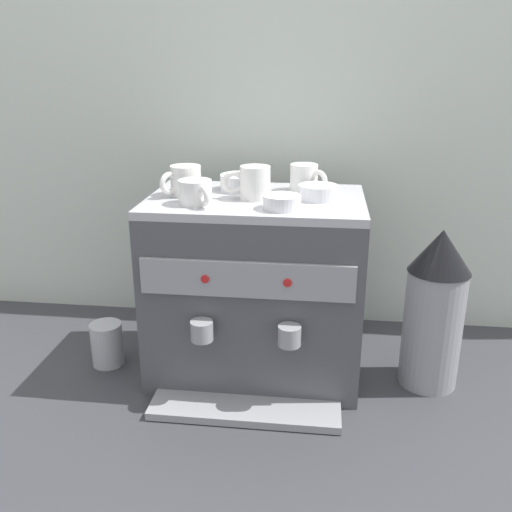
# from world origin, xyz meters

# --- Properties ---
(ground_plane) EXTENTS (4.00, 4.00, 0.00)m
(ground_plane) POSITION_xyz_m (0.00, 0.00, 0.00)
(ground_plane) COLOR #38383D
(tiled_backsplash_wall) EXTENTS (2.80, 0.03, 1.07)m
(tiled_backsplash_wall) POSITION_xyz_m (0.00, 0.35, 0.54)
(tiled_backsplash_wall) COLOR silver
(tiled_backsplash_wall) RESTS_ON ground_plane
(espresso_machine) EXTENTS (0.56, 0.48, 0.50)m
(espresso_machine) POSITION_xyz_m (0.00, -0.00, 0.25)
(espresso_machine) COLOR #4C4C51
(espresso_machine) RESTS_ON ground_plane
(ceramic_cup_0) EXTENTS (0.10, 0.11, 0.08)m
(ceramic_cup_0) POSITION_xyz_m (-0.19, 0.00, 0.54)
(ceramic_cup_0) COLOR white
(ceramic_cup_0) RESTS_ON espresso_machine
(ceramic_cup_1) EXTENTS (0.12, 0.08, 0.08)m
(ceramic_cup_1) POSITION_xyz_m (-0.01, -0.02, 0.54)
(ceramic_cup_1) COLOR white
(ceramic_cup_1) RESTS_ON espresso_machine
(ceramic_cup_2) EXTENTS (0.09, 0.11, 0.06)m
(ceramic_cup_2) POSITION_xyz_m (-0.14, -0.09, 0.53)
(ceramic_cup_2) COLOR white
(ceramic_cup_2) RESTS_ON espresso_machine
(ceramic_cup_3) EXTENTS (0.10, 0.09, 0.07)m
(ceramic_cup_3) POSITION_xyz_m (0.12, 0.09, 0.54)
(ceramic_cup_3) COLOR white
(ceramic_cup_3) RESTS_ON espresso_machine
(ceramic_bowl_0) EXTENTS (0.12, 0.12, 0.04)m
(ceramic_bowl_0) POSITION_xyz_m (-0.05, 0.08, 0.52)
(ceramic_bowl_0) COLOR white
(ceramic_bowl_0) RESTS_ON espresso_machine
(ceramic_bowl_1) EXTENTS (0.09, 0.09, 0.03)m
(ceramic_bowl_1) POSITION_xyz_m (0.08, -0.11, 0.52)
(ceramic_bowl_1) COLOR white
(ceramic_bowl_1) RESTS_ON espresso_machine
(ceramic_bowl_2) EXTENTS (0.10, 0.10, 0.04)m
(ceramic_bowl_2) POSITION_xyz_m (0.16, -0.00, 0.52)
(ceramic_bowl_2) COLOR white
(ceramic_bowl_2) RESTS_ON espresso_machine
(coffee_grinder) EXTENTS (0.16, 0.16, 0.44)m
(coffee_grinder) POSITION_xyz_m (0.48, -0.03, 0.22)
(coffee_grinder) COLOR #939399
(coffee_grinder) RESTS_ON ground_plane
(milk_pitcher) EXTENTS (0.09, 0.09, 0.13)m
(milk_pitcher) POSITION_xyz_m (-0.43, -0.04, 0.06)
(milk_pitcher) COLOR #B7B7BC
(milk_pitcher) RESTS_ON ground_plane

